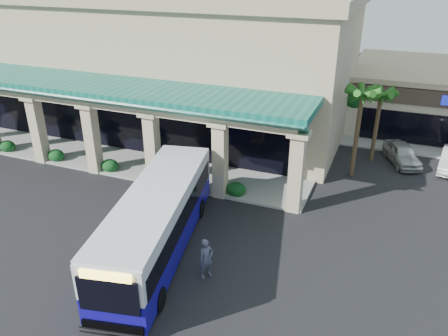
% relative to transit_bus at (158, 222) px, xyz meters
% --- Properties ---
extents(ground, '(110.00, 110.00, 0.00)m').
position_rel_transit_bus_xyz_m(ground, '(-0.85, 1.00, -1.63)').
color(ground, black).
extents(main_building, '(30.80, 14.80, 11.35)m').
position_rel_transit_bus_xyz_m(main_building, '(-8.85, 17.00, 4.04)').
color(main_building, tan).
rests_on(main_building, ground).
extents(arcade, '(30.00, 6.20, 5.70)m').
position_rel_transit_bus_xyz_m(arcade, '(-8.85, 7.80, 1.22)').
color(arcade, '#0E584D').
rests_on(arcade, ground).
extents(palm_0, '(2.40, 2.40, 6.60)m').
position_rel_transit_bus_xyz_m(palm_0, '(7.65, 12.00, 1.67)').
color(palm_0, '#1E5617').
rests_on(palm_0, ground).
extents(palm_1, '(2.40, 2.40, 5.80)m').
position_rel_transit_bus_xyz_m(palm_1, '(8.65, 15.00, 1.27)').
color(palm_1, '#1E5617').
rests_on(palm_1, ground).
extents(broadleaf_tree, '(2.60, 2.60, 4.81)m').
position_rel_transit_bus_xyz_m(broadleaf_tree, '(6.65, 20.00, 0.77)').
color(broadleaf_tree, '#0D3A13').
rests_on(broadleaf_tree, ground).
extents(transit_bus, '(5.01, 12.01, 3.27)m').
position_rel_transit_bus_xyz_m(transit_bus, '(0.00, 0.00, 0.00)').
color(transit_bus, '#150B97').
rests_on(transit_bus, ground).
extents(pedestrian, '(0.77, 0.84, 1.93)m').
position_rel_transit_bus_xyz_m(pedestrian, '(2.91, -0.93, -0.67)').
color(pedestrian, '#47485E').
rests_on(pedestrian, ground).
extents(car_silver, '(3.08, 4.41, 1.39)m').
position_rel_transit_bus_xyz_m(car_silver, '(10.63, 15.29, -0.94)').
color(car_silver, '#AAAAAA').
rests_on(car_silver, ground).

